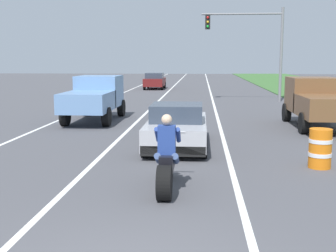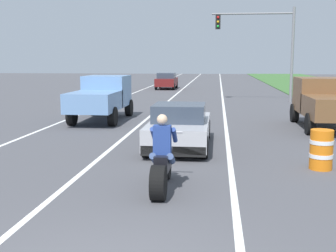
% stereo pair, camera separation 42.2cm
% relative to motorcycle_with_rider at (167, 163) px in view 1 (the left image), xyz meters
% --- Properties ---
extents(lane_stripe_left_solid, '(0.14, 120.00, 0.01)m').
position_rel_motorcycle_with_rider_xyz_m(lane_stripe_left_solid, '(-5.72, 15.96, -0.59)').
color(lane_stripe_left_solid, white).
rests_on(lane_stripe_left_solid, ground).
extents(lane_stripe_right_solid, '(0.14, 120.00, 0.01)m').
position_rel_motorcycle_with_rider_xyz_m(lane_stripe_right_solid, '(1.48, 15.96, -0.59)').
color(lane_stripe_right_solid, white).
rests_on(lane_stripe_right_solid, ground).
extents(lane_stripe_centre_dashed, '(0.14, 120.00, 0.01)m').
position_rel_motorcycle_with_rider_xyz_m(lane_stripe_centre_dashed, '(-2.12, 15.96, -0.59)').
color(lane_stripe_centre_dashed, white).
rests_on(lane_stripe_centre_dashed, ground).
extents(motorcycle_with_rider, '(0.70, 2.21, 1.62)m').
position_rel_motorcycle_with_rider_xyz_m(motorcycle_with_rider, '(0.00, 0.00, 0.00)').
color(motorcycle_with_rider, black).
rests_on(motorcycle_with_rider, ground).
extents(sports_car_silver, '(1.84, 4.30, 1.37)m').
position_rel_motorcycle_with_rider_xyz_m(sports_car_silver, '(-0.05, 4.69, 0.04)').
color(sports_car_silver, '#B7B7BC').
rests_on(sports_car_silver, ground).
extents(pickup_truck_left_lane_light_blue, '(2.02, 4.80, 1.98)m').
position_rel_motorcycle_with_rider_xyz_m(pickup_truck_left_lane_light_blue, '(-4.03, 10.32, 0.51)').
color(pickup_truck_left_lane_light_blue, '#6B93C6').
rests_on(pickup_truck_left_lane_light_blue, ground).
extents(pickup_truck_right_shoulder_brown, '(2.02, 4.80, 1.98)m').
position_rel_motorcycle_with_rider_xyz_m(pickup_truck_right_shoulder_brown, '(5.36, 9.09, 0.51)').
color(pickup_truck_right_shoulder_brown, brown).
rests_on(pickup_truck_right_shoulder_brown, ground).
extents(traffic_light_mast_near, '(5.22, 0.34, 6.00)m').
position_rel_motorcycle_with_rider_xyz_m(traffic_light_mast_near, '(4.15, 20.06, 3.44)').
color(traffic_light_mast_near, gray).
rests_on(traffic_light_mast_near, ground).
extents(construction_barrel_nearest, '(0.58, 0.58, 1.00)m').
position_rel_motorcycle_with_rider_xyz_m(construction_barrel_nearest, '(3.71, 2.28, -0.09)').
color(construction_barrel_nearest, orange).
rests_on(construction_barrel_nearest, ground).
extents(distant_car_far_ahead, '(1.80, 4.00, 1.50)m').
position_rel_motorcycle_with_rider_xyz_m(distant_car_far_ahead, '(-3.63, 31.81, 0.18)').
color(distant_car_far_ahead, maroon).
rests_on(distant_car_far_ahead, ground).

